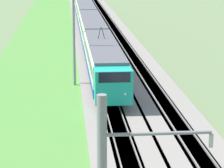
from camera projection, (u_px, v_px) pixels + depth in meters
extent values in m
cube|color=gray|center=(98.00, 64.00, 57.08)|extent=(240.00, 4.40, 0.30)
cube|color=gray|center=(136.00, 63.00, 57.44)|extent=(240.00, 4.40, 0.30)
cube|color=#4C4238|center=(98.00, 64.00, 57.08)|extent=(240.00, 1.57, 0.30)
cube|color=gray|center=(93.00, 62.00, 56.98)|extent=(240.00, 0.07, 0.15)
cube|color=gray|center=(103.00, 62.00, 57.08)|extent=(240.00, 0.07, 0.15)
cube|color=#4C4238|center=(136.00, 63.00, 57.44)|extent=(240.00, 1.57, 0.30)
cube|color=gray|center=(132.00, 61.00, 57.34)|extent=(240.00, 0.07, 0.15)
cube|color=gray|center=(141.00, 61.00, 57.43)|extent=(240.00, 0.07, 0.15)
cube|color=#4C8438|center=(46.00, 66.00, 56.63)|extent=(240.00, 10.86, 0.12)
cube|color=#19A88E|center=(113.00, 86.00, 38.92)|extent=(1.89, 2.75, 2.53)
cube|color=black|center=(114.00, 75.00, 38.45)|extent=(1.36, 2.29, 0.76)
sphere|color=#F2EAC6|center=(103.00, 94.00, 38.09)|extent=(0.20, 0.20, 0.20)
sphere|color=#F2EAC6|center=(125.00, 94.00, 38.22)|extent=(0.20, 0.20, 0.20)
cube|color=navy|center=(103.00, 69.00, 48.85)|extent=(18.19, 2.87, 0.71)
cube|color=silver|center=(103.00, 56.00, 48.55)|extent=(18.19, 2.87, 1.82)
cube|color=black|center=(103.00, 54.00, 48.51)|extent=(16.73, 2.89, 0.76)
cube|color=#515156|center=(103.00, 44.00, 48.30)|extent=(18.19, 2.64, 0.25)
cube|color=black|center=(103.00, 76.00, 49.00)|extent=(17.28, 2.44, 0.55)
cylinder|color=black|center=(103.00, 94.00, 41.86)|extent=(0.86, 0.12, 0.86)
cylinder|color=black|center=(117.00, 94.00, 41.95)|extent=(0.86, 0.12, 0.86)
cube|color=navy|center=(92.00, 37.00, 67.94)|extent=(20.08, 2.87, 0.71)
cube|color=silver|center=(92.00, 27.00, 67.64)|extent=(20.08, 2.87, 1.82)
cube|color=black|center=(92.00, 26.00, 67.60)|extent=(18.47, 2.89, 0.76)
cube|color=#515156|center=(92.00, 19.00, 67.39)|extent=(20.08, 2.64, 0.25)
cube|color=black|center=(92.00, 42.00, 68.09)|extent=(19.07, 2.44, 0.55)
cube|color=navy|center=(86.00, 18.00, 87.94)|extent=(20.08, 2.87, 0.71)
cube|color=silver|center=(86.00, 10.00, 87.64)|extent=(20.08, 2.87, 1.82)
cube|color=black|center=(86.00, 9.00, 87.61)|extent=(18.47, 2.89, 0.76)
cube|color=#515156|center=(86.00, 4.00, 87.39)|extent=(20.08, 2.64, 0.25)
cube|color=black|center=(86.00, 22.00, 88.09)|extent=(19.07, 2.44, 0.55)
cube|color=navy|center=(82.00, 6.00, 107.94)|extent=(20.08, 2.87, 0.71)
cube|color=silver|center=(82.00, 0.00, 107.64)|extent=(20.08, 2.87, 1.82)
cube|color=black|center=(82.00, 9.00, 108.09)|extent=(19.07, 2.44, 0.55)
cylinder|color=black|center=(99.00, 33.00, 50.76)|extent=(0.06, 0.33, 1.08)
cylinder|color=black|center=(103.00, 33.00, 50.79)|extent=(0.06, 0.33, 1.08)
cube|color=black|center=(110.00, 105.00, 42.12)|extent=(0.10, 0.10, 0.00)
cylinder|color=slate|center=(157.00, 134.00, 11.45)|extent=(0.08, 2.40, 0.08)
cylinder|color=#B2ADA8|center=(211.00, 141.00, 11.60)|extent=(0.10, 0.10, 0.30)
cylinder|color=slate|center=(74.00, 37.00, 47.05)|extent=(0.22, 0.22, 8.95)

